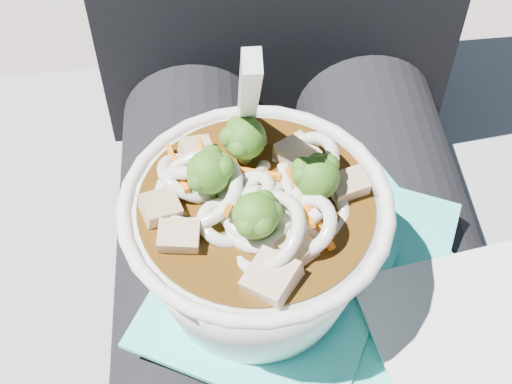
{
  "coord_description": "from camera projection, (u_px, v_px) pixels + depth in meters",
  "views": [
    {
      "loc": [
        -0.06,
        -0.29,
        1.03
      ],
      "look_at": [
        -0.04,
        -0.02,
        0.7
      ],
      "focal_mm": 50.0,
      "sensor_mm": 36.0,
      "label": 1
    }
  ],
  "objects": [
    {
      "name": "napkins",
      "position": [
        481.0,
        350.0,
        0.47
      ],
      "size": [
        0.15,
        0.15,
        0.01
      ],
      "color": "silver",
      "rests_on": "plastic_bag"
    },
    {
      "name": "person_body",
      "position": [
        294.0,
        201.0,
        0.62
      ],
      "size": [
        0.34,
        0.94,
        0.99
      ],
      "color": "black",
      "rests_on": "ground"
    },
    {
      "name": "stone_ledge",
      "position": [
        279.0,
        322.0,
        0.9
      ],
      "size": [
        1.02,
        0.54,
        0.45
      ],
      "primitive_type": "cube",
      "rotation": [
        0.0,
        0.0,
        0.04
      ],
      "color": "gray",
      "rests_on": "ground"
    },
    {
      "name": "plastic_bag",
      "position": [
        327.0,
        285.0,
        0.51
      ],
      "size": [
        0.27,
        0.3,
        0.01
      ],
      "color": "#31CEC1",
      "rests_on": "lap"
    },
    {
      "name": "lap",
      "position": [
        306.0,
        310.0,
        0.58
      ],
      "size": [
        0.31,
        0.48,
        0.14
      ],
      "color": "black",
      "rests_on": "stone_ledge"
    },
    {
      "name": "udon_bowl",
      "position": [
        256.0,
        235.0,
        0.46
      ],
      "size": [
        0.21,
        0.21,
        0.21
      ],
      "color": "white",
      "rests_on": "plastic_bag"
    }
  ]
}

